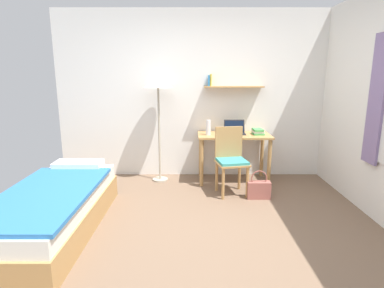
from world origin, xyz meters
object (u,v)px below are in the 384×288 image
object	(u,v)px
bed	(54,209)
standing_lamp	(159,85)
book_stack	(258,132)
water_bottle	(209,127)
handbag	(259,189)
desk_chair	(231,158)
laptop	(235,130)
desk	(234,143)

from	to	relation	value
bed	standing_lamp	size ratio (longest dim) A/B	1.23
standing_lamp	book_stack	xyz separation A→B (m)	(1.50, -0.02, -0.69)
water_bottle	handbag	world-z (taller)	water_bottle
desk_chair	laptop	size ratio (longest dim) A/B	2.86
laptop	water_bottle	distance (m)	0.42
book_stack	handbag	distance (m)	0.97
bed	book_stack	world-z (taller)	book_stack
bed	water_bottle	world-z (taller)	water_bottle
desk	desk_chair	size ratio (longest dim) A/B	1.19
standing_lamp	handbag	bearing A→B (deg)	-27.70
desk	book_stack	bearing A→B (deg)	-2.50
bed	desk	world-z (taller)	desk
laptop	water_bottle	size ratio (longest dim) A/B	1.42
standing_lamp	book_stack	bearing A→B (deg)	-0.89
water_bottle	book_stack	distance (m)	0.76
standing_lamp	handbag	distance (m)	2.07
standing_lamp	laptop	bearing A→B (deg)	2.05
laptop	handbag	xyz separation A→B (m)	(0.24, -0.77, -0.66)
desk	water_bottle	xyz separation A→B (m)	(-0.39, -0.06, 0.24)
desk_chair	standing_lamp	distance (m)	1.51
desk_chair	book_stack	xyz separation A→B (m)	(0.46, 0.50, 0.27)
bed	desk_chair	distance (m)	2.29
bed	handbag	distance (m)	2.51
bed	desk_chair	bearing A→B (deg)	28.92
desk	bed	bearing A→B (deg)	-142.40
water_bottle	laptop	bearing A→B (deg)	14.67
book_stack	desk_chair	bearing A→B (deg)	-132.98
desk_chair	book_stack	size ratio (longest dim) A/B	4.17
desk_chair	handbag	distance (m)	0.56
laptop	water_bottle	xyz separation A→B (m)	(-0.41, -0.11, 0.06)
standing_lamp	book_stack	distance (m)	1.65
water_bottle	bed	bearing A→B (deg)	-137.54
desk_chair	standing_lamp	size ratio (longest dim) A/B	0.55
standing_lamp	water_bottle	xyz separation A→B (m)	(0.74, -0.07, -0.62)
water_bottle	handbag	xyz separation A→B (m)	(0.65, -0.67, -0.72)
bed	laptop	bearing A→B (deg)	38.27
bed	book_stack	distance (m)	2.98
desk_chair	water_bottle	xyz separation A→B (m)	(-0.29, 0.46, 0.35)
desk	laptop	xyz separation A→B (m)	(0.01, 0.05, 0.18)
standing_lamp	desk_chair	bearing A→B (deg)	-26.74
desk	water_bottle	distance (m)	0.47
desk	standing_lamp	size ratio (longest dim) A/B	0.66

